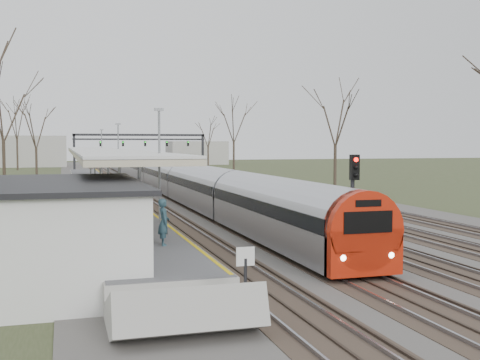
{
  "coord_description": "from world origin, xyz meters",
  "views": [
    {
      "loc": [
        -11.73,
        -12.03,
        4.53
      ],
      "look_at": [
        0.05,
        27.86,
        2.0
      ],
      "focal_mm": 45.0,
      "sensor_mm": 36.0,
      "label": 1
    }
  ],
  "objects_px": {
    "passenger": "(164,222)",
    "signal_post": "(353,189)",
    "train_far": "(152,160)",
    "train_near": "(156,173)"
  },
  "relations": [
    {
      "from": "passenger",
      "to": "signal_post",
      "type": "xyz_separation_m",
      "value": [
        7.68,
        0.97,
        0.9
      ]
    },
    {
      "from": "train_far",
      "to": "signal_post",
      "type": "height_order",
      "value": "signal_post"
    },
    {
      "from": "signal_post",
      "to": "train_far",
      "type": "bearing_deg",
      "value": 86.77
    },
    {
      "from": "passenger",
      "to": "train_near",
      "type": "bearing_deg",
      "value": -4.73
    },
    {
      "from": "train_far",
      "to": "passenger",
      "type": "distance_m",
      "value": 94.77
    },
    {
      "from": "train_near",
      "to": "signal_post",
      "type": "relative_size",
      "value": 22.0
    },
    {
      "from": "train_far",
      "to": "passenger",
      "type": "relative_size",
      "value": 45.75
    },
    {
      "from": "signal_post",
      "to": "train_near",
      "type": "bearing_deg",
      "value": 92.48
    },
    {
      "from": "passenger",
      "to": "signal_post",
      "type": "distance_m",
      "value": 7.8
    },
    {
      "from": "train_near",
      "to": "signal_post",
      "type": "xyz_separation_m",
      "value": [
        1.75,
        -40.47,
        1.25
      ]
    }
  ]
}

